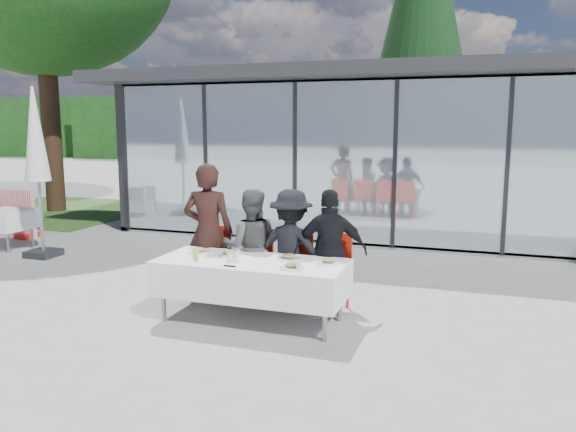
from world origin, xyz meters
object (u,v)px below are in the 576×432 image
object	(u,v)px
dining_table	(251,278)
market_umbrella	(36,146)
diner_chair_a	(213,258)
spare_table_left	(6,220)
conifer_tree	(422,12)
diner_chair_d	(333,268)
plate_extra	(292,266)
folded_eyeglasses	(230,266)
diner_b	(251,247)
diner_c	(291,250)
diner_chair_b	(255,262)
diner_d	(330,252)
plate_b	(229,253)
diner_chair_c	(294,265)
juice_bottle	(196,255)
diner_a	(208,232)
plate_a	(199,251)
plate_c	(289,257)
plate_d	(328,262)

from	to	relation	value
dining_table	market_umbrella	xyz separation A→B (m)	(-4.84, 1.91, 1.44)
diner_chair_a	spare_table_left	xyz separation A→B (m)	(-5.10, 1.49, 0.02)
diner_chair_a	conifer_tree	bearing A→B (deg)	83.84
diner_chair_d	plate_extra	bearing A→B (deg)	-103.28
folded_eyeglasses	diner_b	bearing A→B (deg)	98.65
diner_c	plate_extra	bearing A→B (deg)	112.77
diner_chair_b	diner_d	distance (m)	1.10
diner_b	folded_eyeglasses	distance (m)	0.99
plate_b	spare_table_left	xyz separation A→B (m)	(-5.62, 2.09, -0.22)
conifer_tree	diner_c	bearing A→B (deg)	-90.92
dining_table	diner_chair_c	world-z (taller)	diner_chair_c
plate_b	juice_bottle	size ratio (longest dim) A/B	2.13
diner_a	spare_table_left	bearing A→B (deg)	-27.71
diner_d	diner_chair_d	bearing A→B (deg)	-105.89
plate_a	juice_bottle	bearing A→B (deg)	-67.54
diner_chair_a	diner_chair_c	size ratio (longest dim) A/B	1.00
diner_chair_a	folded_eyeglasses	distance (m)	1.36
diner_a	plate_c	world-z (taller)	diner_a
diner_c	diner_chair_a	bearing A→B (deg)	-2.61
diner_d	plate_c	world-z (taller)	diner_d
diner_chair_b	plate_b	world-z (taller)	diner_chair_b
diner_chair_c	conifer_tree	world-z (taller)	conifer_tree
diner_b	plate_a	xyz separation A→B (m)	(-0.51, -0.46, 0.01)
diner_chair_a	diner_chair_d	xyz separation A→B (m)	(1.68, 0.00, 0.00)
plate_a	juice_bottle	world-z (taller)	juice_bottle
plate_a	folded_eyeglasses	distance (m)	0.84
diner_chair_b	plate_d	world-z (taller)	diner_chair_b
diner_c	diner_a	bearing A→B (deg)	3.65
plate_b	juice_bottle	xyz separation A→B (m)	(-0.27, -0.36, 0.04)
diner_chair_c	plate_d	size ratio (longest dim) A/B	3.46
diner_d	plate_a	xyz separation A→B (m)	(-1.58, -0.46, -0.01)
diner_a	diner_d	bearing A→B (deg)	169.94
diner_chair_b	spare_table_left	size ratio (longest dim) A/B	1.13
dining_table	diner_a	distance (m)	1.14
diner_chair_d	conifer_tree	size ratio (longest dim) A/B	0.09
diner_chair_a	plate_b	size ratio (longest dim) A/B	3.46
folded_eyeglasses	plate_d	bearing A→B (deg)	25.97
diner_chair_c	plate_a	world-z (taller)	diner_chair_c
plate_d	juice_bottle	bearing A→B (deg)	-167.21
juice_bottle	conifer_tree	distance (m)	14.66
diner_chair_b	market_umbrella	bearing A→B (deg)	165.76
diner_chair_b	juice_bottle	bearing A→B (deg)	-110.43
diner_d	plate_b	size ratio (longest dim) A/B	5.55
juice_bottle	folded_eyeglasses	world-z (taller)	juice_bottle
plate_b	plate_extra	distance (m)	1.00
diner_a	plate_extra	bearing A→B (deg)	140.19
diner_chair_c	plate_b	bearing A→B (deg)	-137.19
market_umbrella	juice_bottle	bearing A→B (deg)	-26.71
dining_table	plate_d	world-z (taller)	plate_d
diner_chair_b	folded_eyeglasses	world-z (taller)	diner_chair_b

